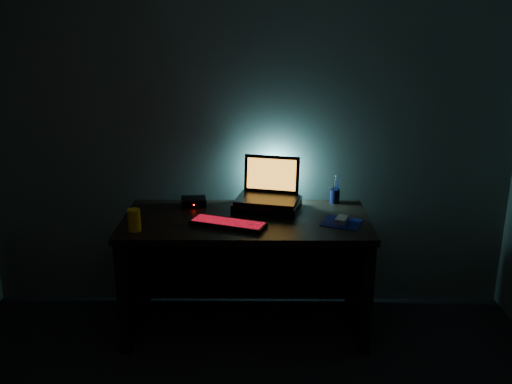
% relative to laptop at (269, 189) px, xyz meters
% --- Properties ---
extents(room, '(3.50, 4.00, 2.50)m').
position_rel_laptop_xyz_m(room, '(-0.14, -1.83, 0.38)').
color(room, black).
rests_on(room, ground).
extents(desk, '(1.50, 0.70, 0.75)m').
position_rel_laptop_xyz_m(desk, '(-0.14, -0.16, -0.38)').
color(desk, black).
rests_on(desk, ground).
extents(riser, '(0.46, 0.38, 0.06)m').
position_rel_laptop_xyz_m(riser, '(-0.01, -0.05, -0.09)').
color(riser, black).
rests_on(riser, desk).
extents(laptop, '(0.43, 0.36, 0.26)m').
position_rel_laptop_xyz_m(laptop, '(0.00, 0.00, 0.00)').
color(laptop, black).
rests_on(laptop, riser).
extents(keyboard, '(0.47, 0.29, 0.03)m').
position_rel_laptop_xyz_m(keyboard, '(-0.24, -0.34, -0.11)').
color(keyboard, black).
rests_on(keyboard, desk).
extents(mousepad, '(0.28, 0.27, 0.00)m').
position_rel_laptop_xyz_m(mousepad, '(0.43, -0.29, -0.12)').
color(mousepad, navy).
rests_on(mousepad, desk).
extents(mouse, '(0.10, 0.12, 0.03)m').
position_rel_laptop_xyz_m(mouse, '(0.43, -0.29, -0.10)').
color(mouse, '#939398').
rests_on(mouse, mousepad).
extents(pen_cup, '(0.07, 0.07, 0.09)m').
position_rel_laptop_xyz_m(pen_cup, '(0.43, 0.09, -0.07)').
color(pen_cup, black).
rests_on(pen_cup, desk).
extents(juice_glass, '(0.10, 0.10, 0.13)m').
position_rel_laptop_xyz_m(juice_glass, '(-0.78, -0.42, -0.06)').
color(juice_glass, '#D69E0B').
rests_on(juice_glass, desk).
extents(router, '(0.17, 0.15, 0.05)m').
position_rel_laptop_xyz_m(router, '(-0.49, 0.02, -0.09)').
color(router, black).
rests_on(router, desk).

